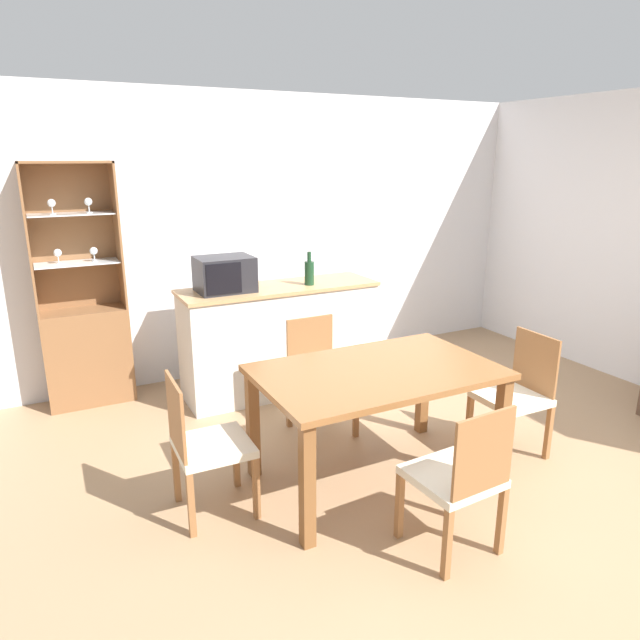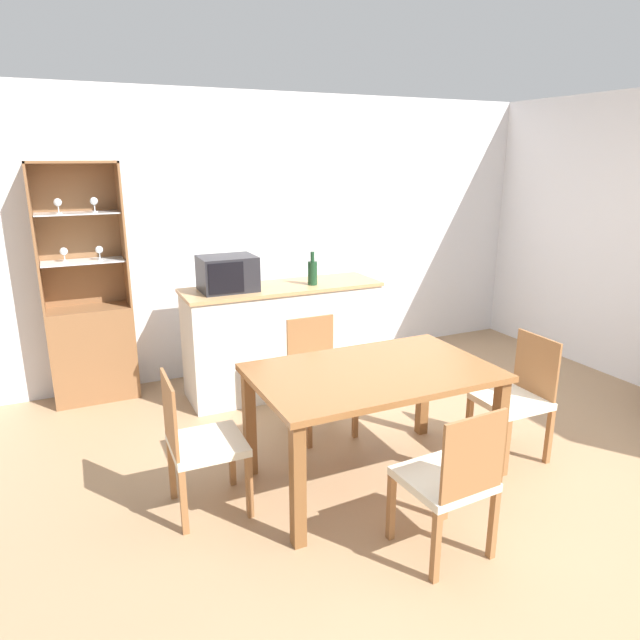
# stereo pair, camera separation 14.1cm
# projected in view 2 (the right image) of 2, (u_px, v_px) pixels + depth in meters

# --- Properties ---
(ground_plane) EXTENTS (18.00, 18.00, 0.00)m
(ground_plane) POSITION_uv_depth(u_px,v_px,m) (454.00, 490.00, 3.53)
(ground_plane) COLOR #A37F5B
(wall_back) EXTENTS (6.80, 0.06, 2.55)m
(wall_back) POSITION_uv_depth(u_px,v_px,m) (291.00, 234.00, 5.47)
(wall_back) COLOR silver
(wall_back) RESTS_ON ground_plane
(kitchen_counter) EXTENTS (1.69, 0.54, 0.94)m
(kitchen_counter) POSITION_uv_depth(u_px,v_px,m) (283.00, 338.00, 4.95)
(kitchen_counter) COLOR silver
(kitchen_counter) RESTS_ON ground_plane
(display_cabinet) EXTENTS (0.67, 0.32, 1.96)m
(display_cabinet) POSITION_uv_depth(u_px,v_px,m) (91.00, 333.00, 4.74)
(display_cabinet) COLOR brown
(display_cabinet) RESTS_ON ground_plane
(dining_table) EXTENTS (1.45, 0.91, 0.75)m
(dining_table) POSITION_uv_depth(u_px,v_px,m) (372.00, 385.00, 3.48)
(dining_table) COLOR brown
(dining_table) RESTS_ON ground_plane
(dining_chair_head_near) EXTENTS (0.43, 0.43, 0.84)m
(dining_chair_head_near) POSITION_uv_depth(u_px,v_px,m) (449.00, 480.00, 2.87)
(dining_chair_head_near) COLOR beige
(dining_chair_head_near) RESTS_ON ground_plane
(dining_chair_head_far) EXTENTS (0.41, 0.41, 0.84)m
(dining_chair_head_far) POSITION_uv_depth(u_px,v_px,m) (319.00, 376.00, 4.22)
(dining_chair_head_far) COLOR beige
(dining_chair_head_far) RESTS_ON ground_plane
(dining_chair_side_right_near) EXTENTS (0.41, 0.41, 0.84)m
(dining_chair_side_right_near) POSITION_uv_depth(u_px,v_px,m) (516.00, 398.00, 3.85)
(dining_chair_side_right_near) COLOR beige
(dining_chair_side_right_near) RESTS_ON ground_plane
(dining_chair_side_left_far) EXTENTS (0.42, 0.42, 0.84)m
(dining_chair_side_left_far) POSITION_uv_depth(u_px,v_px,m) (200.00, 443.00, 3.24)
(dining_chair_side_left_far) COLOR beige
(dining_chair_side_left_far) RESTS_ON ground_plane
(microwave) EXTENTS (0.45, 0.35, 0.28)m
(microwave) POSITION_uv_depth(u_px,v_px,m) (227.00, 273.00, 4.61)
(microwave) COLOR #232328
(microwave) RESTS_ON kitchen_counter
(wine_bottle) EXTENTS (0.08, 0.08, 0.28)m
(wine_bottle) POSITION_uv_depth(u_px,v_px,m) (313.00, 272.00, 4.82)
(wine_bottle) COLOR #193D23
(wine_bottle) RESTS_ON kitchen_counter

